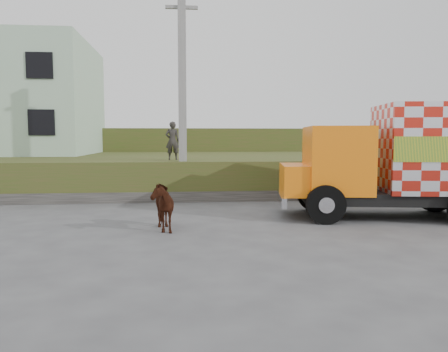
{
  "coord_description": "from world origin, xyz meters",
  "views": [
    {
      "loc": [
        -1.04,
        -12.08,
        2.39
      ],
      "look_at": [
        0.16,
        0.28,
        1.3
      ],
      "focal_mm": 35.0,
      "sensor_mm": 36.0,
      "label": 1
    }
  ],
  "objects": [
    {
      "name": "ground",
      "position": [
        0.0,
        0.0,
        0.0
      ],
      "size": [
        120.0,
        120.0,
        0.0
      ],
      "primitive_type": "plane",
      "color": "#474749",
      "rests_on": "ground"
    },
    {
      "name": "embankment",
      "position": [
        0.0,
        10.0,
        0.75
      ],
      "size": [
        40.0,
        12.0,
        1.5
      ],
      "primitive_type": "cube",
      "color": "#39501A",
      "rests_on": "ground"
    },
    {
      "name": "embankment_far",
      "position": [
        0.0,
        22.0,
        1.5
      ],
      "size": [
        40.0,
        12.0,
        3.0
      ],
      "primitive_type": "cube",
      "color": "#39501A",
      "rests_on": "ground"
    },
    {
      "name": "retaining_strip",
      "position": [
        -2.0,
        4.2,
        0.2
      ],
      "size": [
        16.0,
        0.5,
        0.4
      ],
      "primitive_type": "cube",
      "color": "#595651",
      "rests_on": "ground"
    },
    {
      "name": "utility_pole",
      "position": [
        -1.0,
        4.6,
        4.08
      ],
      "size": [
        1.2,
        0.3,
        8.0
      ],
      "color": "gray",
      "rests_on": "ground"
    },
    {
      "name": "cargo_truck",
      "position": [
        6.11,
        0.23,
        1.73
      ],
      "size": [
        7.83,
        3.61,
        3.37
      ],
      "rotation": [
        0.0,
        0.0,
        -0.16
      ],
      "color": "black",
      "rests_on": "ground"
    },
    {
      "name": "cow",
      "position": [
        -1.62,
        -0.81,
        0.65
      ],
      "size": [
        1.03,
        1.65,
        1.3
      ],
      "primitive_type": "imported",
      "rotation": [
        0.0,
        0.0,
        0.23
      ],
      "color": "#381E0E",
      "rests_on": "ground"
    },
    {
      "name": "pedestrian",
      "position": [
        -1.41,
        5.7,
        2.27
      ],
      "size": [
        0.57,
        0.38,
        1.55
      ],
      "primitive_type": "imported",
      "rotation": [
        0.0,
        0.0,
        3.13
      ],
      "color": "#312D2B",
      "rests_on": "embankment"
    }
  ]
}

